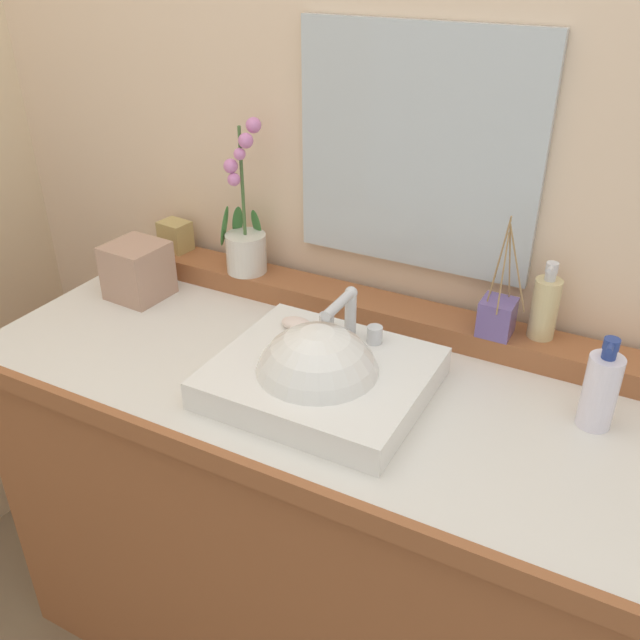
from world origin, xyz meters
name	(u,v)px	position (x,y,z in m)	size (l,w,h in m)	color
wall_back	(408,80)	(0.00, 0.42, 1.37)	(3.02, 0.20, 2.74)	beige
vanity_cabinet	(317,520)	(0.00, 0.00, 0.43)	(1.43, 0.64, 0.87)	#9A5933
back_ledge	(367,307)	(0.00, 0.25, 0.89)	(1.35, 0.11, 0.05)	#9A5933
sink_basin	(319,382)	(0.04, -0.07, 0.89)	(0.40, 0.36, 0.28)	white
soap_bar	(297,324)	(-0.07, 0.04, 0.94)	(0.07, 0.04, 0.02)	silver
potted_plant	(245,237)	(-0.32, 0.24, 1.01)	(0.12, 0.10, 0.37)	silver
soap_dispenser	(545,306)	(0.39, 0.26, 0.99)	(0.06, 0.06, 0.17)	#D5C187
reed_diffuser	(497,316)	(0.30, 0.23, 0.96)	(0.09, 0.08, 0.26)	#685394
trinket_box	(175,236)	(-0.56, 0.26, 0.96)	(0.08, 0.06, 0.08)	tan
lotion_bottle	(600,390)	(0.53, 0.08, 0.94)	(0.06, 0.07, 0.18)	white
tissue_box	(138,271)	(-0.54, 0.08, 0.93)	(0.13, 0.13, 0.14)	tan
mirror	(416,152)	(0.07, 0.31, 1.25)	(0.53, 0.02, 0.51)	silver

